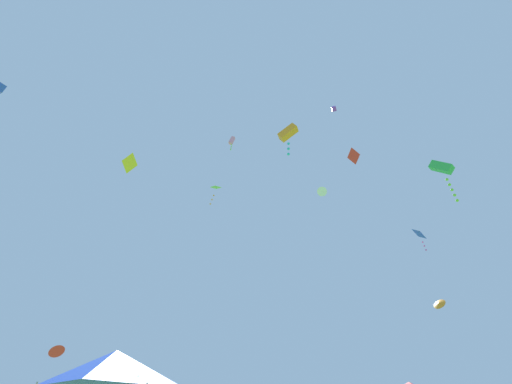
% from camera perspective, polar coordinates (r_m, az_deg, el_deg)
% --- Properties ---
extents(canopy_tent_blue, '(3.46, 3.46, 3.70)m').
position_cam_1_polar(canopy_tent_blue, '(13.38, -24.00, -26.61)').
color(canopy_tent_blue, '#9E9EA3').
rests_on(canopy_tent_blue, ground).
extents(kite_pink_box, '(0.55, 0.46, 1.70)m').
position_cam_1_polar(kite_pink_box, '(27.35, -4.31, 9.03)').
color(kite_pink_box, pink).
extents(kite_yellow_diamond, '(1.11, 1.08, 1.09)m').
position_cam_1_polar(kite_yellow_diamond, '(27.61, -21.51, 4.69)').
color(kite_yellow_diamond, yellow).
extents(kite_blue_diamond, '(0.70, 0.69, 1.60)m').
position_cam_1_polar(kite_blue_diamond, '(23.29, 27.10, -6.71)').
color(kite_blue_diamond, blue).
extents(kite_orange_box, '(1.40, 0.97, 2.85)m').
position_cam_1_polar(kite_orange_box, '(21.05, 5.70, 10.32)').
color(kite_orange_box, orange).
extents(kite_lime_diamond, '(1.04, 1.38, 2.82)m').
position_cam_1_polar(kite_lime_diamond, '(36.94, -7.19, 0.80)').
color(kite_lime_diamond, '#75D138').
extents(kite_white_delta, '(1.66, 1.54, 1.02)m').
position_cam_1_polar(kite_white_delta, '(44.55, 11.63, 0.11)').
color(kite_white_delta, white).
extents(kite_red_delta, '(1.79, 1.80, 1.10)m').
position_cam_1_polar(kite_red_delta, '(40.26, -31.85, -22.79)').
color(kite_red_delta, red).
extents(kite_red_diamond, '(1.40, 1.49, 0.99)m').
position_cam_1_polar(kite_red_diamond, '(37.00, 16.93, 6.08)').
color(kite_red_diamond, red).
extents(kite_purple_box, '(0.66, 0.92, 0.97)m').
position_cam_1_polar(kite_purple_box, '(30.21, 13.64, 14.15)').
color(kite_purple_box, purple).
extents(kite_orange_delta, '(0.91, 1.00, 0.74)m').
position_cam_1_polar(kite_orange_delta, '(25.87, 29.71, -16.80)').
color(kite_orange_delta, orange).
extents(kite_green_box, '(1.30, 1.40, 3.23)m').
position_cam_1_polar(kite_green_box, '(24.71, 30.10, 3.58)').
color(kite_green_box, green).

